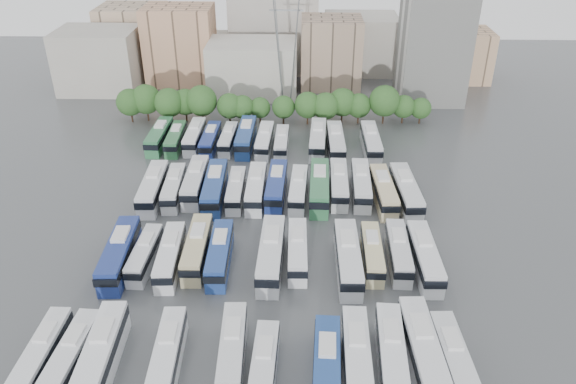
{
  "coord_description": "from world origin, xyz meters",
  "views": [
    {
      "loc": [
        5.4,
        -65.46,
        45.41
      ],
      "look_at": [
        3.41,
        8.33,
        3.0
      ],
      "focal_mm": 35.0,
      "sensor_mm": 36.0,
      "label": 1
    }
  ],
  "objects_px": {
    "bus_r2_s2": "(174,187)",
    "bus_r2_s3": "(195,181)",
    "bus_r1_s1": "(120,253)",
    "bus_r2_s10": "(339,184)",
    "bus_r3_s7": "(282,142)",
    "bus_r0_s4": "(168,354)",
    "bus_r0_s13": "(454,361)",
    "bus_r3_s6": "(265,140)",
    "apartment_tower": "(434,41)",
    "bus_r1_s2": "(145,254)",
    "bus_r1_s12": "(399,251)",
    "bus_r3_s12": "(371,142)",
    "bus_r3_s0": "(159,136)",
    "bus_r2_s1": "(153,188)",
    "bus_r3_s5": "(246,137)",
    "bus_r0_s12": "(423,351)",
    "bus_r2_s8": "(298,189)",
    "bus_r3_s3": "(210,140)",
    "bus_r1_s11": "(372,253)",
    "bus_r2_s7": "(276,186)",
    "bus_r2_s11": "(361,184)",
    "bus_r0_s10": "(357,358)",
    "bus_r1_s10": "(348,257)",
    "bus_r0_s2": "(101,355)",
    "bus_r0_s1": "(72,356)",
    "bus_r0_s6": "(232,349)",
    "bus_r1_s7": "(271,254)",
    "bus_r3_s9": "(318,139)",
    "bus_r3_s1": "(176,138)",
    "bus_r0_s7": "(264,369)",
    "bus_r1_s5": "(220,254)",
    "bus_r0_s0": "(43,353)",
    "bus_r1_s13": "(425,257)",
    "bus_r3_s2": "(195,136)",
    "bus_r3_s10": "(336,142)",
    "bus_r2_s5": "(236,190)",
    "bus_r2_s12": "(384,191)",
    "electricity_pylon": "(287,23)",
    "bus_r0_s9": "(327,369)",
    "bus_r1_s8": "(298,250)"
  },
  "relations": [
    {
      "from": "bus_r0_s1",
      "to": "bus_r3_s6",
      "type": "xyz_separation_m",
      "value": [
        16.65,
        53.76,
        0.08
      ]
    },
    {
      "from": "bus_r3_s6",
      "to": "bus_r3_s7",
      "type": "bearing_deg",
      "value": -6.99
    },
    {
      "from": "bus_r0_s4",
      "to": "bus_r0_s13",
      "type": "xyz_separation_m",
      "value": [
        29.48,
        -0.28,
        0.06
      ]
    },
    {
      "from": "bus_r1_s12",
      "to": "bus_r3_s9",
      "type": "relative_size",
      "value": 0.88
    },
    {
      "from": "bus_r2_s3",
      "to": "bus_r3_s7",
      "type": "distance_m",
      "value": 20.77
    },
    {
      "from": "bus_r0_s7",
      "to": "bus_r1_s2",
      "type": "height_order",
      "value": "bus_r0_s7"
    },
    {
      "from": "bus_r0_s0",
      "to": "bus_r0_s12",
      "type": "height_order",
      "value": "bus_r0_s12"
    },
    {
      "from": "electricity_pylon",
      "to": "bus_r1_s10",
      "type": "bearing_deg",
      "value": -80.44
    },
    {
      "from": "bus_r2_s7",
      "to": "bus_r3_s6",
      "type": "bearing_deg",
      "value": 101.77
    },
    {
      "from": "bus_r1_s5",
      "to": "bus_r2_s7",
      "type": "distance_m",
      "value": 19.4
    },
    {
      "from": "bus_r0_s4",
      "to": "bus_r1_s10",
      "type": "height_order",
      "value": "bus_r1_s10"
    },
    {
      "from": "bus_r0_s4",
      "to": "bus_r0_s9",
      "type": "distance_m",
      "value": 16.53
    },
    {
      "from": "bus_r1_s5",
      "to": "bus_r0_s2",
      "type": "bearing_deg",
      "value": -119.86
    },
    {
      "from": "apartment_tower",
      "to": "bus_r3_s2",
      "type": "distance_m",
      "value": 56.9
    },
    {
      "from": "bus_r2_s2",
      "to": "bus_r2_s3",
      "type": "relative_size",
      "value": 0.9
    },
    {
      "from": "bus_r2_s1",
      "to": "bus_r3_s5",
      "type": "height_order",
      "value": "bus_r3_s5"
    },
    {
      "from": "bus_r2_s3",
      "to": "bus_r1_s5",
      "type": "bearing_deg",
      "value": -72.08
    },
    {
      "from": "bus_r1_s7",
      "to": "bus_r2_s11",
      "type": "height_order",
      "value": "bus_r1_s7"
    },
    {
      "from": "bus_r1_s7",
      "to": "bus_r1_s13",
      "type": "height_order",
      "value": "bus_r1_s7"
    },
    {
      "from": "bus_r3_s6",
      "to": "bus_r3_s0",
      "type": "bearing_deg",
      "value": 178.82
    },
    {
      "from": "apartment_tower",
      "to": "bus_r2_s1",
      "type": "height_order",
      "value": "apartment_tower"
    },
    {
      "from": "bus_r0_s0",
      "to": "bus_r3_s3",
      "type": "xyz_separation_m",
      "value": [
        9.66,
        53.58,
        0.04
      ]
    },
    {
      "from": "bus_r1_s2",
      "to": "bus_r1_s8",
      "type": "relative_size",
      "value": 0.93
    },
    {
      "from": "bus_r0_s4",
      "to": "bus_r3_s5",
      "type": "distance_m",
      "value": 54.49
    },
    {
      "from": "bus_r0_s4",
      "to": "bus_r3_s7",
      "type": "distance_m",
      "value": 53.68
    },
    {
      "from": "bus_r0_s13",
      "to": "bus_r2_s11",
      "type": "distance_m",
      "value": 37.45
    },
    {
      "from": "bus_r1_s7",
      "to": "bus_r2_s10",
      "type": "relative_size",
      "value": 1.1
    },
    {
      "from": "bus_r0_s7",
      "to": "bus_r1_s5",
      "type": "relative_size",
      "value": 0.93
    },
    {
      "from": "bus_r0_s2",
      "to": "bus_r3_s3",
      "type": "distance_m",
      "value": 54.11
    },
    {
      "from": "bus_r1_s1",
      "to": "bus_r2_s10",
      "type": "xyz_separation_m",
      "value": [
        29.6,
        19.85,
        -0.14
      ]
    },
    {
      "from": "bus_r1_s11",
      "to": "bus_r3_s2",
      "type": "bearing_deg",
      "value": 130.48
    },
    {
      "from": "apartment_tower",
      "to": "bus_r1_s2",
      "type": "distance_m",
      "value": 81.59
    },
    {
      "from": "bus_r0_s6",
      "to": "bus_r2_s8",
      "type": "xyz_separation_m",
      "value": [
        6.54,
        34.33,
        -0.01
      ]
    },
    {
      "from": "bus_r1_s5",
      "to": "bus_r1_s10",
      "type": "distance_m",
      "value": 16.72
    },
    {
      "from": "bus_r1_s12",
      "to": "bus_r3_s12",
      "type": "height_order",
      "value": "bus_r3_s12"
    },
    {
      "from": "bus_r0_s13",
      "to": "bus_r1_s11",
      "type": "bearing_deg",
      "value": 106.23
    },
    {
      "from": "bus_r1_s11",
      "to": "bus_r3_s6",
      "type": "height_order",
      "value": "bus_r3_s6"
    },
    {
      "from": "bus_r0_s10",
      "to": "bus_r1_s10",
      "type": "xyz_separation_m",
      "value": [
        0.22,
        17.0,
        0.16
      ]
    },
    {
      "from": "bus_r0_s12",
      "to": "bus_r2_s8",
      "type": "height_order",
      "value": "bus_r0_s12"
    },
    {
      "from": "bus_r0_s12",
      "to": "bus_r1_s7",
      "type": "height_order",
      "value": "bus_r1_s7"
    },
    {
      "from": "bus_r3_s6",
      "to": "bus_r3_s7",
      "type": "height_order",
      "value": "bus_r3_s6"
    },
    {
      "from": "bus_r3_s0",
      "to": "bus_r1_s2",
      "type": "bearing_deg",
      "value": -78.81
    },
    {
      "from": "bus_r3_s3",
      "to": "apartment_tower",
      "type": "bearing_deg",
      "value": 33.17
    },
    {
      "from": "bus_r0_s13",
      "to": "bus_r3_s2",
      "type": "xyz_separation_m",
      "value": [
        -36.12,
        55.06,
        -0.02
      ]
    },
    {
      "from": "bus_r0_s2",
      "to": "bus_r3_s10",
      "type": "bearing_deg",
      "value": 60.95
    },
    {
      "from": "bus_r1_s5",
      "to": "bus_r1_s11",
      "type": "distance_m",
      "value": 20.05
    },
    {
      "from": "bus_r2_s10",
      "to": "bus_r3_s1",
      "type": "height_order",
      "value": "bus_r2_s10"
    },
    {
      "from": "bus_r2_s5",
      "to": "bus_r2_s12",
      "type": "bearing_deg",
      "value": -1.44
    },
    {
      "from": "bus_r0_s0",
      "to": "bus_r0_s7",
      "type": "distance_m",
      "value": 23.26
    },
    {
      "from": "bus_r0_s2",
      "to": "bus_r2_s1",
      "type": "bearing_deg",
      "value": 92.41
    }
  ]
}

